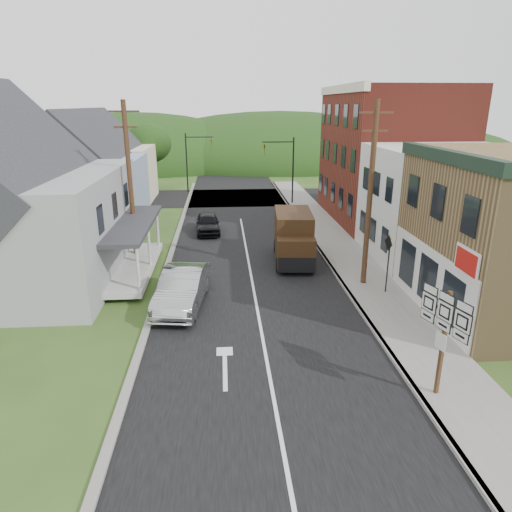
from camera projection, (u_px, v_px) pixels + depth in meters
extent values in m
plane|color=#2D4719|center=(259.00, 319.00, 19.52)|extent=(120.00, 120.00, 0.00)
cube|color=black|center=(246.00, 249.00, 28.98)|extent=(9.00, 90.00, 0.02)
cube|color=black|center=(237.00, 198.00, 45.06)|extent=(60.00, 9.00, 0.02)
cube|color=slate|center=(346.00, 256.00, 27.48)|extent=(2.80, 55.00, 0.15)
cube|color=slate|center=(323.00, 256.00, 27.39)|extent=(0.20, 55.00, 0.15)
cube|color=slate|center=(169.00, 260.00, 26.73)|extent=(0.30, 55.00, 0.12)
cube|color=silver|center=(443.00, 204.00, 26.40)|extent=(8.00, 7.00, 6.50)
cube|color=maroon|center=(388.00, 156.00, 34.83)|extent=(8.00, 12.00, 10.00)
cube|color=gray|center=(18.00, 227.00, 23.46)|extent=(10.00, 12.00, 5.50)
cube|color=#7C8BA9|center=(94.00, 192.00, 34.02)|extent=(7.00, 8.00, 5.00)
cube|color=beige|center=(114.00, 175.00, 42.50)|extent=(7.00, 8.00, 5.00)
cylinder|color=#472D19|center=(370.00, 198.00, 21.81)|extent=(0.26, 0.26, 9.00)
cube|color=#472D19|center=(377.00, 112.00, 20.58)|extent=(1.60, 0.10, 0.10)
cube|color=#472D19|center=(375.00, 131.00, 20.83)|extent=(1.20, 0.10, 0.10)
cylinder|color=#472D19|center=(130.00, 185.00, 25.20)|extent=(0.26, 0.26, 9.00)
cube|color=#472D19|center=(124.00, 111.00, 23.96)|extent=(1.60, 0.10, 0.10)
cube|color=#472D19|center=(125.00, 127.00, 24.22)|extent=(1.20, 0.10, 0.10)
cylinder|color=black|center=(293.00, 171.00, 41.16)|extent=(0.14, 0.14, 6.00)
cylinder|color=black|center=(278.00, 142.00, 40.24)|extent=(2.80, 0.10, 0.10)
imported|color=olive|center=(264.00, 150.00, 40.37)|extent=(0.16, 0.20, 1.00)
cylinder|color=black|center=(187.00, 163.00, 47.06)|extent=(0.14, 0.14, 6.00)
cylinder|color=black|center=(199.00, 137.00, 46.34)|extent=(2.80, 0.10, 0.10)
imported|color=olive|center=(211.00, 144.00, 46.65)|extent=(0.16, 0.20, 1.00)
cylinder|color=#382616|center=(1.00, 188.00, 36.32)|extent=(0.36, 0.36, 4.76)
cylinder|color=#382616|center=(150.00, 172.00, 48.52)|extent=(0.36, 0.36, 3.92)
ellipsoid|color=#15330F|center=(148.00, 143.00, 47.60)|extent=(4.80, 4.80, 4.08)
ellipsoid|color=#15330F|center=(230.00, 163.00, 71.55)|extent=(90.00, 30.00, 16.00)
imported|color=#9E9DA2|center=(183.00, 288.00, 20.58)|extent=(2.47, 5.37, 1.71)
imported|color=black|center=(208.00, 223.00, 32.47)|extent=(1.86, 4.13, 1.38)
cube|color=black|center=(293.00, 233.00, 26.72)|extent=(2.37, 4.08, 2.58)
cube|color=black|center=(296.00, 253.00, 24.66)|extent=(2.16, 1.59, 1.69)
cube|color=black|center=(296.00, 239.00, 24.61)|extent=(1.95, 1.22, 0.04)
cube|color=black|center=(297.00, 265.00, 24.09)|extent=(1.96, 0.30, 0.80)
cylinder|color=black|center=(278.00, 265.00, 24.98)|extent=(0.31, 0.82, 0.80)
cylinder|color=black|center=(312.00, 265.00, 24.97)|extent=(0.31, 0.82, 0.80)
cylinder|color=black|center=(276.00, 246.00, 28.36)|extent=(0.31, 0.82, 0.80)
cylinder|color=black|center=(306.00, 246.00, 28.35)|extent=(0.31, 0.82, 0.80)
cube|color=#472D19|center=(443.00, 344.00, 13.77)|extent=(0.13, 0.13, 3.44)
cube|color=black|center=(446.00, 312.00, 13.41)|extent=(0.58, 1.90, 0.08)
cube|color=silver|center=(465.00, 307.00, 12.64)|extent=(0.17, 0.53, 0.22)
cube|color=silver|center=(462.00, 322.00, 12.78)|extent=(0.18, 0.57, 0.54)
cube|color=silver|center=(460.00, 336.00, 12.92)|extent=(0.17, 0.53, 0.28)
cube|color=silver|center=(447.00, 298.00, 13.25)|extent=(0.17, 0.53, 0.22)
cube|color=silver|center=(445.00, 312.00, 13.39)|extent=(0.18, 0.57, 0.54)
cube|color=silver|center=(443.00, 325.00, 13.53)|extent=(0.17, 0.53, 0.28)
cube|color=silver|center=(431.00, 289.00, 13.87)|extent=(0.17, 0.53, 0.22)
cube|color=silver|center=(429.00, 303.00, 14.01)|extent=(0.18, 0.57, 0.54)
cube|color=silver|center=(427.00, 316.00, 14.15)|extent=(0.17, 0.53, 0.28)
cube|color=silver|center=(441.00, 342.00, 13.70)|extent=(0.14, 0.43, 0.54)
cylinder|color=black|center=(388.00, 265.00, 21.61)|extent=(0.07, 0.07, 2.68)
cube|color=black|center=(389.00, 243.00, 21.25)|extent=(0.09, 0.79, 0.79)
cube|color=#FEFF0D|center=(389.00, 243.00, 21.25)|extent=(0.09, 0.71, 0.71)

